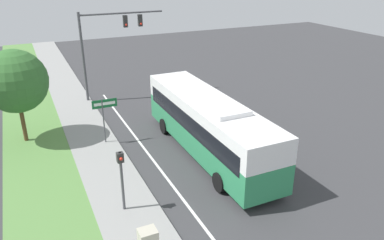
{
  "coord_description": "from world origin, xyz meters",
  "views": [
    {
      "loc": [
        -9.4,
        -14.8,
        10.2
      ],
      "look_at": [
        -1.0,
        3.16,
        1.8
      ],
      "focal_mm": 35.0,
      "sensor_mm": 36.0,
      "label": 1
    }
  ],
  "objects_px": {
    "bus": "(208,123)",
    "signal_gantry": "(107,37)",
    "street_sign": "(104,112)",
    "pedestrian_signal": "(121,172)"
  },
  "relations": [
    {
      "from": "bus",
      "to": "street_sign",
      "type": "bearing_deg",
      "value": 142.74
    },
    {
      "from": "pedestrian_signal",
      "to": "street_sign",
      "type": "height_order",
      "value": "pedestrian_signal"
    },
    {
      "from": "signal_gantry",
      "to": "pedestrian_signal",
      "type": "bearing_deg",
      "value": -101.91
    },
    {
      "from": "signal_gantry",
      "to": "street_sign",
      "type": "relative_size",
      "value": 2.39
    },
    {
      "from": "pedestrian_signal",
      "to": "street_sign",
      "type": "bearing_deg",
      "value": 82.86
    },
    {
      "from": "street_sign",
      "to": "pedestrian_signal",
      "type": "bearing_deg",
      "value": -97.14
    },
    {
      "from": "bus",
      "to": "pedestrian_signal",
      "type": "distance_m",
      "value": 6.67
    },
    {
      "from": "signal_gantry",
      "to": "pedestrian_signal",
      "type": "height_order",
      "value": "signal_gantry"
    },
    {
      "from": "bus",
      "to": "pedestrian_signal",
      "type": "relative_size",
      "value": 4.04
    },
    {
      "from": "bus",
      "to": "signal_gantry",
      "type": "height_order",
      "value": "signal_gantry"
    }
  ]
}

